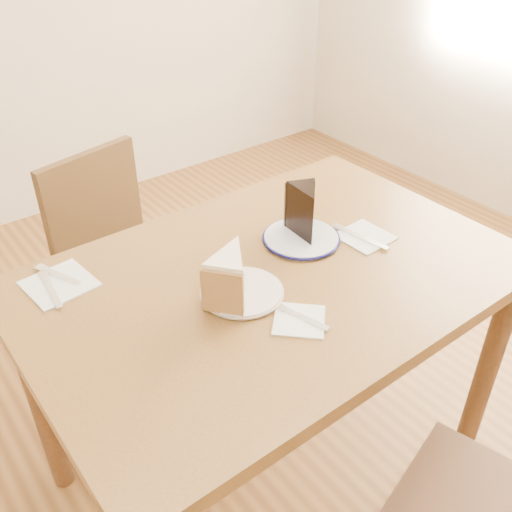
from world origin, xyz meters
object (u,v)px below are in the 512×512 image
Objects in this scene: table at (272,304)px; chair_far at (128,268)px; plate_navy at (301,238)px; carrot_cake at (231,274)px; plate_cream at (242,292)px; chocolate_cake at (306,214)px.

table is 1.42× the size of chair_far.
chair_far is 4.30× the size of plate_navy.
carrot_cake reaches higher than plate_navy.
plate_cream is 0.06m from carrot_cake.
chair_far is at bearing 140.28° from carrot_cake.
chair_far is at bearing -38.90° from chocolate_cake.
plate_cream is (-0.11, -0.02, 0.10)m from table.
chocolate_cake is at bearing 104.59° from chair_far.
table is 6.45× the size of plate_cream.
plate_navy is at bearing 19.02° from plate_cream.
table is at bearing -156.07° from plate_navy.
carrot_cake is at bearing 166.32° from plate_cream.
chair_far is at bearing 116.67° from plate_navy.
chair_far is at bearing 101.30° from table.
plate_cream is at bearing 41.56° from chocolate_cake.
plate_cream is 1.46× the size of carrot_cake.
plate_cream is at bearing -160.98° from plate_navy.
carrot_cake is at bearing -172.67° from table.
plate_cream and plate_navy have the same top height.
chocolate_cake is (0.01, -0.00, 0.07)m from plate_navy.
chair_far reaches higher than table.
chair_far is 4.53× the size of plate_cream.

